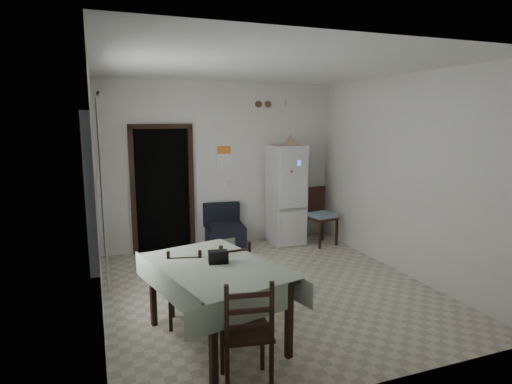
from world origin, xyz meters
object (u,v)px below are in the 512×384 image
at_px(navy_seat, 225,227).
at_px(dining_chair_near_head, 246,331).
at_px(corner_chair, 322,217).
at_px(dining_chair_far_right, 230,278).
at_px(dining_table, 216,303).
at_px(dining_chair_far_left, 186,285).
at_px(fridge, 286,195).

relative_size(navy_seat, dining_chair_near_head, 0.79).
bearing_deg(navy_seat, corner_chair, -4.33).
xyz_separation_m(corner_chair, dining_chair_far_right, (-2.39, -2.12, -0.06)).
xyz_separation_m(dining_table, dining_chair_far_right, (0.30, 0.51, 0.05)).
height_order(corner_chair, dining_chair_near_head, corner_chair).
bearing_deg(dining_chair_far_right, dining_chair_near_head, 73.67).
height_order(corner_chair, dining_chair_far_right, corner_chair).
distance_m(corner_chair, dining_chair_far_left, 3.62).
distance_m(navy_seat, dining_chair_far_right, 2.56).
bearing_deg(dining_chair_far_right, dining_table, 54.01).
distance_m(fridge, dining_chair_near_head, 4.34).
bearing_deg(corner_chair, navy_seat, 157.26).
distance_m(dining_table, dining_chair_far_left, 0.52).
bearing_deg(dining_chair_far_right, fridge, -131.70).
xyz_separation_m(fridge, dining_chair_far_right, (-1.84, -2.46, -0.44)).
distance_m(corner_chair, dining_table, 3.76).
height_order(navy_seat, dining_table, dining_table).
bearing_deg(fridge, dining_table, -127.99).
bearing_deg(dining_table, corner_chair, 30.08).
relative_size(dining_chair_far_left, dining_chair_far_right, 0.99).
distance_m(fridge, dining_chair_far_left, 3.46).
bearing_deg(dining_chair_far_left, navy_seat, -101.53).
relative_size(navy_seat, dining_chair_far_right, 0.86).
bearing_deg(dining_table, navy_seat, 57.56).
distance_m(fridge, corner_chair, 0.76).
height_order(dining_chair_far_right, dining_chair_near_head, dining_chair_near_head).
bearing_deg(corner_chair, dining_table, -147.12).
relative_size(dining_chair_far_left, dining_chair_near_head, 0.90).
xyz_separation_m(navy_seat, corner_chair, (1.71, -0.34, 0.13)).
distance_m(fridge, navy_seat, 1.26).
height_order(navy_seat, dining_chair_near_head, dining_chair_near_head).
distance_m(navy_seat, dining_chair_near_head, 3.90).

